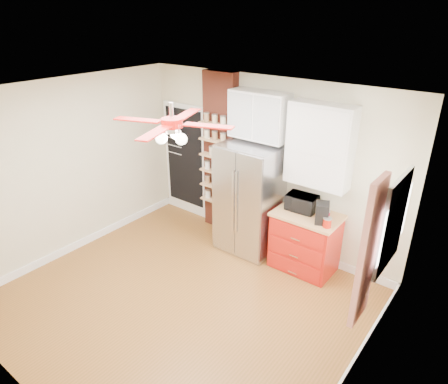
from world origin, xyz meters
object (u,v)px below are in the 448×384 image
Objects in this scene: fridge at (249,199)px; pantry_jar_oats at (212,151)px; ceiling_fan at (172,123)px; canister_left at (327,223)px; coffee_maker at (322,213)px; red_cabinet at (305,241)px; toaster_oven at (302,203)px.

fridge is 1.05m from pantry_jar_oats.
ceiling_fan reaches higher than fridge.
coffee_maker is at bearing 147.97° from canister_left.
ceiling_fan is at bearing -118.71° from red_cabinet.
red_cabinet is 0.65m from coffee_maker.
fridge is 2.25m from ceiling_fan.
pantry_jar_oats reaches higher than coffee_maker.
canister_left reaches higher than red_cabinet.
pantry_jar_oats reaches higher than red_cabinet.
toaster_oven is at bearing -1.73° from pantry_jar_oats.
pantry_jar_oats is (-1.71, 0.05, 0.42)m from toaster_oven.
toaster_oven is (-0.14, 0.06, 0.57)m from red_cabinet.
coffee_maker is 0.16m from canister_left.
red_cabinet is 7.43× the size of pantry_jar_oats.
red_cabinet is at bearing 2.95° from fridge.
red_cabinet is 0.59m from toaster_oven.
coffee_maker is 2.30× the size of pantry_jar_oats.
toaster_oven is (0.83, 0.11, 0.14)m from fridge.
canister_left is 0.98× the size of pantry_jar_oats.
red_cabinet is at bearing -3.41° from pantry_jar_oats.
pantry_jar_oats is at bearing 172.71° from canister_left.
toaster_oven is 0.42m from coffee_maker.
ceiling_fan is at bearing -62.63° from pantry_jar_oats.
toaster_oven is 1.76m from pantry_jar_oats.
fridge is at bearing -10.34° from pantry_jar_oats.
pantry_jar_oats is at bearing 150.60° from coffee_maker.
canister_left is at bearing -55.71° from coffee_maker.
toaster_oven is 3.48× the size of canister_left.
canister_left is (0.37, -0.17, 0.51)m from red_cabinet.
pantry_jar_oats is (-1.85, 0.11, 0.98)m from red_cabinet.
toaster_oven is 0.56m from canister_left.
canister_left is (0.12, -0.07, -0.08)m from coffee_maker.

